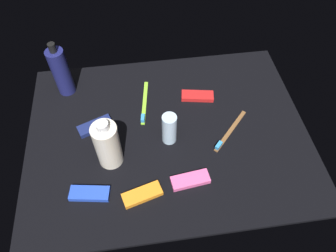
# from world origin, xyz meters

# --- Properties ---
(ground_plane) EXTENTS (0.84, 0.64, 0.01)m
(ground_plane) POSITION_xyz_m (0.00, 0.00, -0.01)
(ground_plane) COLOR black
(lotion_bottle) EXTENTS (0.06, 0.06, 0.19)m
(lotion_bottle) POSITION_xyz_m (0.31, -0.22, 0.08)
(lotion_bottle) COLOR navy
(lotion_bottle) RESTS_ON ground_plane
(bodywash_bottle) EXTENTS (0.07, 0.07, 0.17)m
(bodywash_bottle) POSITION_xyz_m (0.17, 0.07, 0.08)
(bodywash_bottle) COLOR silver
(bodywash_bottle) RESTS_ON ground_plane
(deodorant_stick) EXTENTS (0.04, 0.04, 0.10)m
(deodorant_stick) POSITION_xyz_m (0.00, 0.03, 0.05)
(deodorant_stick) COLOR silver
(deodorant_stick) RESTS_ON ground_plane
(toothbrush_brown) EXTENTS (0.13, 0.14, 0.02)m
(toothbrush_brown) POSITION_xyz_m (-0.18, 0.03, 0.01)
(toothbrush_brown) COLOR brown
(toothbrush_brown) RESTS_ON ground_plane
(toothbrush_lime) EXTENTS (0.04, 0.18, 0.02)m
(toothbrush_lime) POSITION_xyz_m (0.06, -0.11, 0.01)
(toothbrush_lime) COLOR #8CD133
(toothbrush_lime) RESTS_ON ground_plane
(snack_bar_navy) EXTENTS (0.11, 0.08, 0.01)m
(snack_bar_navy) POSITION_xyz_m (0.22, -0.05, 0.01)
(snack_bar_navy) COLOR navy
(snack_bar_navy) RESTS_ON ground_plane
(snack_bar_orange) EXTENTS (0.11, 0.07, 0.01)m
(snack_bar_orange) POSITION_xyz_m (0.10, 0.20, 0.01)
(snack_bar_orange) COLOR orange
(snack_bar_orange) RESTS_ON ground_plane
(snack_bar_blue) EXTENTS (0.11, 0.06, 0.01)m
(snack_bar_blue) POSITION_xyz_m (0.23, 0.17, 0.01)
(snack_bar_blue) COLOR blue
(snack_bar_blue) RESTS_ON ground_plane
(snack_bar_red) EXTENTS (0.11, 0.06, 0.01)m
(snack_bar_red) POSITION_xyz_m (-0.11, -0.12, 0.01)
(snack_bar_red) COLOR red
(snack_bar_red) RESTS_ON ground_plane
(snack_bar_pink) EXTENTS (0.11, 0.05, 0.01)m
(snack_bar_pink) POSITION_xyz_m (-0.04, 0.17, 0.01)
(snack_bar_pink) COLOR #E55999
(snack_bar_pink) RESTS_ON ground_plane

